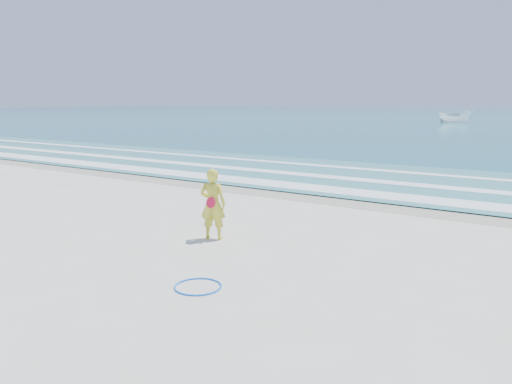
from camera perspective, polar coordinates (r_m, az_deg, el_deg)
The scene contains 9 objects.
ground at distance 10.52m, azimuth -12.06°, elevation -8.71°, with size 400.00×400.00×0.00m, color silver.
wet_sand at distance 17.77m, azimuth 9.09°, elevation -0.74°, with size 400.00×2.40×0.00m, color #B2A893.
shallow at distance 22.35m, azimuth 14.45°, elevation 1.45°, with size 400.00×10.00×0.01m, color #59B7AD.
foam_near at distance 18.93m, azimuth 10.73°, elevation 0.05°, with size 400.00×1.40×0.01m, color white.
foam_mid at distance 21.60m, azimuth 13.74°, elevation 1.20°, with size 400.00×0.90×0.01m, color white.
foam_far at distance 24.70m, azimuth 16.37°, elevation 2.21°, with size 400.00×0.60×0.01m, color white.
hoop at distance 9.45m, azimuth -6.66°, elevation -10.67°, with size 0.89×0.89×0.03m, color #0D6EF3.
boat at distance 82.46m, azimuth 21.86°, elevation 8.05°, with size 1.91×5.08×1.96m, color white.
woman at distance 12.35m, azimuth -4.95°, elevation -1.38°, with size 0.76×0.63×1.77m.
Camera 1 is at (7.19, -6.89, 3.41)m, focal length 35.00 mm.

